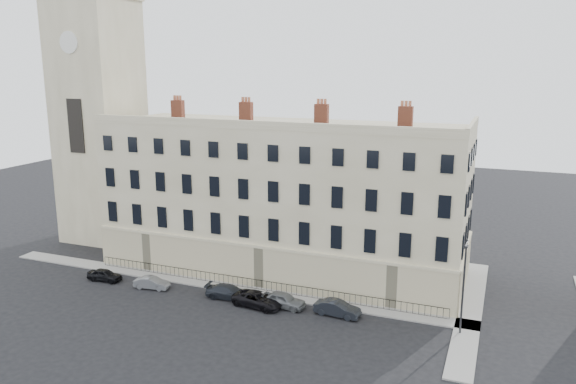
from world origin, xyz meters
name	(u,v)px	position (x,y,z in m)	size (l,w,h in m)	color
ground	(296,325)	(0.00, 0.00, 0.00)	(160.00, 160.00, 0.00)	black
terrace	(283,197)	(-5.97, 11.97, 7.50)	(36.22, 12.22, 17.00)	#BCB18C
church_tower	(97,82)	(-30.00, 14.00, 18.66)	(8.00, 8.13, 44.00)	#BCB18C
pavement_terrace	(217,285)	(-10.00, 5.00, 0.06)	(48.00, 2.00, 0.12)	gray
pavement_east_return	(470,310)	(13.00, 8.00, 0.06)	(2.00, 24.00, 0.12)	gray
railings	(257,284)	(-6.00, 5.40, 0.55)	(35.00, 0.04, 0.96)	black
car_a	(105,275)	(-20.84, 2.07, 0.59)	(1.39, 3.46, 1.18)	black
car_b	(152,283)	(-15.39, 2.12, 0.56)	(1.18, 3.39, 1.12)	slate
car_c	(229,292)	(-7.57, 2.75, 0.62)	(1.73, 4.26, 1.24)	#21252C
car_d	(258,299)	(-4.38, 2.14, 0.65)	(2.14, 4.65, 1.29)	black
car_e	(284,300)	(-2.24, 2.78, 0.67)	(1.59, 3.96, 1.35)	slate
car_f	(337,308)	(2.61, 2.89, 0.65)	(1.38, 3.95, 1.30)	black
streetlamp	(464,283)	(12.55, 3.13, 4.34)	(0.30, 1.69, 7.82)	#2B2C30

